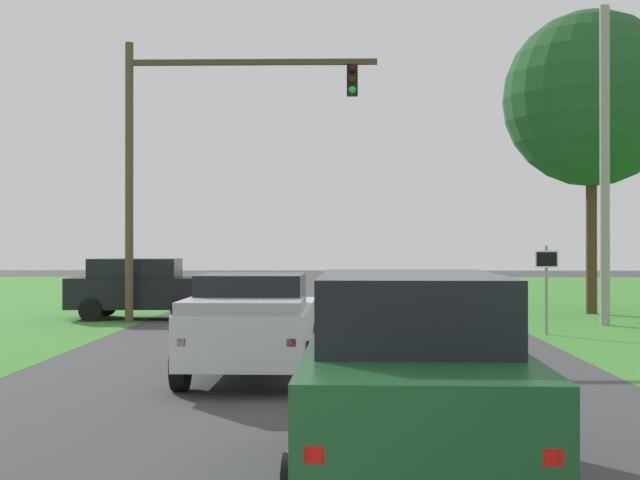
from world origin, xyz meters
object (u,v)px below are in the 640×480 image
Objects in this scene: traffic_light at (191,139)px; crossing_suv_far at (141,287)px; utility_pole_right at (605,165)px; keep_moving_sign at (546,277)px; red_suv_near at (411,378)px; pickup_truck_lead at (253,324)px; oak_tree_right at (591,99)px.

traffic_light reaches higher than crossing_suv_far.
utility_pole_right is (11.95, -0.47, -0.85)m from traffic_light.
crossing_suv_far is at bearing 172.12° from utility_pole_right.
traffic_light is 0.90× the size of utility_pole_right.
keep_moving_sign is at bearing -130.86° from utility_pole_right.
pickup_truck_lead is (-2.19, 6.95, -0.12)m from red_suv_near.
keep_moving_sign is at bearing 72.17° from red_suv_near.
pickup_truck_lead is at bearing -68.63° from crossing_suv_far.
red_suv_near is 2.16× the size of keep_moving_sign.
utility_pole_right is (-0.80, -4.16, -2.57)m from oak_tree_right.
keep_moving_sign is at bearing 47.42° from pickup_truck_lead.
utility_pole_right is at bearing -2.26° from traffic_light.
utility_pole_right reaches higher than traffic_light.
keep_moving_sign is at bearing -114.34° from oak_tree_right.
red_suv_near is 0.49× the size of oak_tree_right.
pickup_truck_lead is 0.58× the size of traffic_light.
pickup_truck_lead is 12.83m from crossing_suv_far.
red_suv_near is 15.09m from keep_moving_sign.
keep_moving_sign is 12.36m from crossing_suv_far.
oak_tree_right reaches higher than keep_moving_sign.
traffic_light reaches higher than keep_moving_sign.
red_suv_near is 23.31m from oak_tree_right.
oak_tree_right is at bearing 55.16° from pickup_truck_lead.
utility_pole_right is (13.76, -1.91, 3.60)m from crossing_suv_far.
traffic_light is at bearing 177.74° from utility_pole_right.
red_suv_near is at bearing -107.83° from keep_moving_sign.
traffic_light is 5.01m from crossing_suv_far.
pickup_truck_lead is 18.37m from oak_tree_right.
keep_moving_sign is at bearing -17.73° from traffic_light.
crossing_suv_far is (-11.49, 4.53, -0.50)m from keep_moving_sign.
traffic_light is at bearing 106.16° from red_suv_near.
utility_pole_right is (9.08, 10.04, 3.62)m from pickup_truck_lead.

